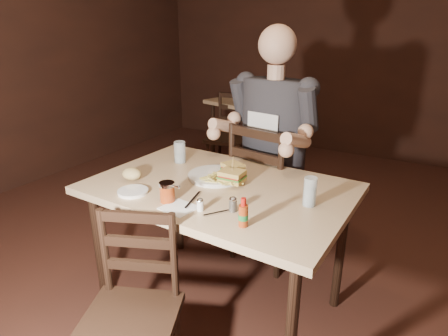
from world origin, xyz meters
The scene contains 24 objects.
room_shell centered at (0.00, 0.00, 1.40)m, with size 7.00×7.00×7.00m.
main_table centered at (-0.30, 0.17, 0.70)m, with size 1.36×0.93×0.77m.
bg_table centered at (-1.25, 2.50, 0.68)m, with size 0.98×0.98×0.77m.
chair_far centered at (-0.26, 0.79, 0.49)m, with size 0.45×0.50×0.98m, color black, non-canonical shape.
chair_near centered at (-0.31, -0.53, 0.42)m, with size 0.38×0.42×0.83m, color black, non-canonical shape.
bg_chair_far centered at (-1.25, 3.05, 0.43)m, with size 0.39×0.43×0.85m, color black, non-canonical shape.
bg_chair_near centered at (-1.25, 1.95, 0.45)m, with size 0.41×0.45×0.90m, color black, non-canonical shape.
diner centered at (-0.26, 0.74, 1.04)m, with size 0.61×0.48×1.06m, color #28272B, non-canonical shape.
dinner_plate centered at (-0.37, 0.25, 0.78)m, with size 0.29×0.29×0.02m, color white.
sandwich_left centered at (-0.29, 0.31, 0.84)m, with size 0.11×0.09×0.10m, color #D3B35D, non-canonical shape.
sandwich_right centered at (-0.24, 0.22, 0.84)m, with size 0.12×0.10×0.10m, color #D3B35D, non-canonical shape.
fries_pile centered at (-0.29, 0.19, 0.80)m, with size 0.25×0.17×0.04m, color #D9C967, non-canonical shape.
ketchup_dollop centered at (-0.25, 0.26, 0.79)m, with size 0.05×0.05×0.01m, color maroon.
glass_left centered at (-0.69, 0.36, 0.83)m, with size 0.07×0.07×0.13m, color silver.
glass_right centered at (0.19, 0.18, 0.84)m, with size 0.06×0.06×0.14m, color silver.
hot_sauce centered at (0.01, -0.15, 0.83)m, with size 0.04×0.04×0.13m, color #903310, non-canonical shape.
salt_shaker centered at (-0.22, -0.12, 0.80)m, with size 0.03×0.03×0.06m, color white, non-canonical shape.
pepper_shaker centered at (-0.09, -0.05, 0.80)m, with size 0.04×0.04×0.07m, color #38332D, non-canonical shape.
syrup_dispenser centered at (-0.41, -0.12, 0.82)m, with size 0.07×0.07×0.10m, color #903310, non-canonical shape.
napkin centered at (-0.32, -0.15, 0.77)m, with size 0.15×0.14×0.00m, color white.
knife centered at (-0.31, -0.05, 0.78)m, with size 0.01×0.20×0.00m, color silver.
fork centered at (-0.13, -0.10, 0.78)m, with size 0.01×0.16×0.01m, color silver.
side_plate centered at (-0.62, -0.13, 0.78)m, with size 0.15×0.15×0.01m, color white.
bread_roll centered at (-0.73, -0.02, 0.81)m, with size 0.11×0.09×0.06m, color tan.
Camera 1 is at (0.63, -1.38, 1.54)m, focal length 30.00 mm.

